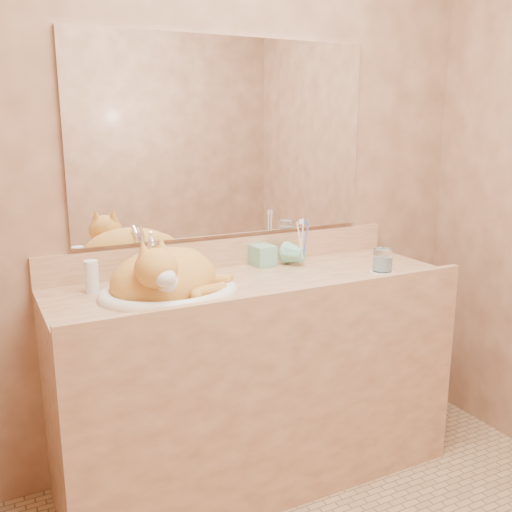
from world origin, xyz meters
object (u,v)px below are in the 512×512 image
vanity_counter (256,380)px  water_glass (383,260)px  sink_basin (168,273)px  soap_dispenser (269,245)px  cat (165,274)px  toothbrush_cup (303,256)px

vanity_counter → water_glass: (0.51, -0.14, 0.48)m
vanity_counter → sink_basin: (-0.36, -0.02, 0.50)m
soap_dispenser → vanity_counter: bearing=-136.2°
cat → soap_dispenser: soap_dispenser is taller
sink_basin → soap_dispenser: 0.53m
toothbrush_cup → water_glass: bearing=-46.5°
toothbrush_cup → soap_dispenser: bearing=160.4°
water_glass → cat: bearing=171.2°
vanity_counter → sink_basin: sink_basin is taller
toothbrush_cup → water_glass: size_ratio=1.08×
toothbrush_cup → cat: bearing=-170.4°
soap_dispenser → water_glass: (0.37, -0.29, -0.04)m
vanity_counter → cat: size_ratio=3.74×
cat → water_glass: 0.89m
cat → soap_dispenser: size_ratio=2.16×
vanity_counter → soap_dispenser: (0.14, 0.15, 0.52)m
vanity_counter → soap_dispenser: soap_dispenser is taller
cat → toothbrush_cup: 0.66m
sink_basin → toothbrush_cup: 0.65m
sink_basin → vanity_counter: bearing=3.6°
sink_basin → toothbrush_cup: size_ratio=4.99×
vanity_counter → soap_dispenser: 0.56m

